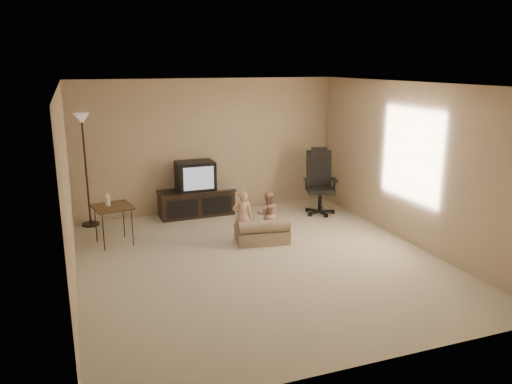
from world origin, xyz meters
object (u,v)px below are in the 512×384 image
at_px(side_table, 112,207).
at_px(toddler_left, 243,217).
at_px(tv_stand, 196,193).
at_px(office_chair, 319,190).
at_px(toddler_right, 268,214).
at_px(floor_lamp, 84,145).
at_px(child_sofa, 263,233).

distance_m(side_table, toddler_left, 2.03).
bearing_deg(tv_stand, office_chair, -17.52).
height_order(office_chair, toddler_right, office_chair).
xyz_separation_m(tv_stand, floor_lamp, (-1.90, 0.06, 1.00)).
bearing_deg(office_chair, tv_stand, -179.59).
height_order(child_sofa, toddler_left, toddler_left).
bearing_deg(toddler_right, floor_lamp, -11.88).
distance_m(office_chair, child_sofa, 2.00).
bearing_deg(toddler_right, tv_stand, -43.59).
bearing_deg(child_sofa, office_chair, 44.93).
bearing_deg(floor_lamp, toddler_right, -30.72).
distance_m(child_sofa, toddler_right, 0.39).
xyz_separation_m(side_table, floor_lamp, (-0.32, 1.10, 0.83)).
bearing_deg(side_table, toddler_left, -18.65).
bearing_deg(toddler_right, child_sofa, 74.09).
bearing_deg(child_sofa, tv_stand, 117.36).
xyz_separation_m(tv_stand, toddler_right, (0.81, -1.55, -0.05)).
bearing_deg(tv_stand, child_sofa, -72.30).
height_order(tv_stand, side_table, tv_stand).
distance_m(floor_lamp, toddler_right, 3.33).
height_order(office_chair, toddler_left, office_chair).
bearing_deg(office_chair, toddler_right, -130.47).
xyz_separation_m(office_chair, toddler_right, (-1.40, -0.90, -0.07)).
distance_m(child_sofa, toddler_left, 0.41).
height_order(tv_stand, child_sofa, tv_stand).
relative_size(tv_stand, toddler_right, 1.91).
bearing_deg(tv_stand, toddler_right, -63.57).
xyz_separation_m(side_table, toddler_left, (1.92, -0.65, -0.18)).
xyz_separation_m(tv_stand, child_sofa, (0.62, -1.83, -0.26)).
xyz_separation_m(office_chair, side_table, (-3.80, -0.39, 0.16)).
relative_size(office_chair, toddler_right, 1.64).
height_order(side_table, toddler_left, toddler_left).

